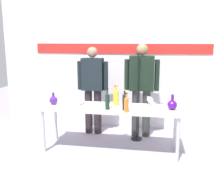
{
  "coord_description": "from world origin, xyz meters",
  "views": [
    {
      "loc": [
        0.66,
        -3.78,
        1.79
      ],
      "look_at": [
        0.0,
        0.15,
        1.02
      ],
      "focal_mm": 39.69,
      "sensor_mm": 36.0,
      "label": 1
    }
  ],
  "objects": [
    {
      "name": "ground_plane",
      "position": [
        0.0,
        0.0,
        0.0
      ],
      "size": [
        10.0,
        10.0,
        0.0
      ],
      "primitive_type": "plane",
      "color": "#A29AB0"
    },
    {
      "name": "back_wall",
      "position": [
        0.0,
        1.22,
        1.5
      ],
      "size": [
        5.04,
        0.11,
        3.0
      ],
      "color": "white",
      "rests_on": "ground"
    },
    {
      "name": "display_table",
      "position": [
        0.0,
        0.0,
        0.67
      ],
      "size": [
        2.22,
        0.61,
        0.73
      ],
      "color": "silver",
      "rests_on": "ground"
    },
    {
      "name": "decanter_blue_left",
      "position": [
        -0.96,
        -0.0,
        0.8
      ],
      "size": [
        0.14,
        0.14,
        0.2
      ],
      "color": "#4E2187",
      "rests_on": "display_table"
    },
    {
      "name": "decanter_blue_right",
      "position": [
        0.96,
        -0.0,
        0.81
      ],
      "size": [
        0.15,
        0.15,
        0.24
      ],
      "color": "#52118E",
      "rests_on": "display_table"
    },
    {
      "name": "presenter_left",
      "position": [
        -0.46,
        0.68,
        0.94
      ],
      "size": [
        0.59,
        0.22,
        1.66
      ],
      "color": "#282024",
      "rests_on": "ground"
    },
    {
      "name": "presenter_right",
      "position": [
        0.46,
        0.68,
        0.99
      ],
      "size": [
        0.63,
        0.22,
        1.72
      ],
      "color": "#343635",
      "rests_on": "ground"
    },
    {
      "name": "wine_bottle_0",
      "position": [
        -0.02,
        -0.15,
        0.87
      ],
      "size": [
        0.07,
        0.07,
        0.33
      ],
      "color": "#182F21",
      "rests_on": "display_table"
    },
    {
      "name": "wine_bottle_1",
      "position": [
        0.04,
        0.22,
        0.86
      ],
      "size": [
        0.07,
        0.07,
        0.31
      ],
      "color": "gold",
      "rests_on": "display_table"
    },
    {
      "name": "wine_bottle_2",
      "position": [
        0.28,
        -0.25,
        0.85
      ],
      "size": [
        0.07,
        0.07,
        0.29
      ],
      "color": "orange",
      "rests_on": "display_table"
    },
    {
      "name": "wine_bottle_3",
      "position": [
        0.24,
        -0.15,
        0.87
      ],
      "size": [
        0.07,
        0.07,
        0.32
      ],
      "color": "black",
      "rests_on": "display_table"
    },
    {
      "name": "wine_bottle_4",
      "position": [
        0.08,
        0.11,
        0.87
      ],
      "size": [
        0.07,
        0.07,
        0.34
      ],
      "color": "gold",
      "rests_on": "display_table"
    },
    {
      "name": "wine_glass_left_0",
      "position": [
        -0.8,
        0.05,
        0.84
      ],
      "size": [
        0.07,
        0.07,
        0.15
      ],
      "color": "white",
      "rests_on": "display_table"
    },
    {
      "name": "wine_glass_left_1",
      "position": [
        -0.81,
        0.18,
        0.82
      ],
      "size": [
        0.06,
        0.06,
        0.13
      ],
      "color": "white",
      "rests_on": "display_table"
    },
    {
      "name": "wine_glass_left_2",
      "position": [
        -0.67,
        -0.23,
        0.82
      ],
      "size": [
        0.06,
        0.06,
        0.13
      ],
      "color": "white",
      "rests_on": "display_table"
    },
    {
      "name": "wine_glass_left_3",
      "position": [
        -0.53,
        -0.0,
        0.82
      ],
      "size": [
        0.07,
        0.07,
        0.14
      ],
      "color": "white",
      "rests_on": "display_table"
    },
    {
      "name": "wine_glass_left_4",
      "position": [
        -0.49,
        0.09,
        0.83
      ],
      "size": [
        0.07,
        0.07,
        0.14
      ],
      "color": "white",
      "rests_on": "display_table"
    },
    {
      "name": "wine_glass_right_0",
      "position": [
        0.62,
        0.13,
        0.84
      ],
      "size": [
        0.06,
        0.06,
        0.15
      ],
      "color": "white",
      "rests_on": "display_table"
    },
    {
      "name": "wine_glass_right_1",
      "position": [
        0.65,
        0.05,
        0.84
      ],
      "size": [
        0.06,
        0.06,
        0.15
      ],
      "color": "white",
      "rests_on": "display_table"
    },
    {
      "name": "wine_glass_right_2",
      "position": [
        0.68,
        -0.13,
        0.83
      ],
      "size": [
        0.06,
        0.06,
        0.14
      ],
      "color": "white",
      "rests_on": "display_table"
    },
    {
      "name": "wine_glass_right_3",
      "position": [
        0.6,
        0.22,
        0.83
      ],
      "size": [
        0.06,
        0.06,
        0.14
      ],
      "color": "white",
      "rests_on": "display_table"
    },
    {
      "name": "microphone_stand",
      "position": [
        0.4,
        0.49,
        0.54
      ],
      "size": [
        0.2,
        0.2,
        1.59
      ],
      "color": "black",
      "rests_on": "ground"
    }
  ]
}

